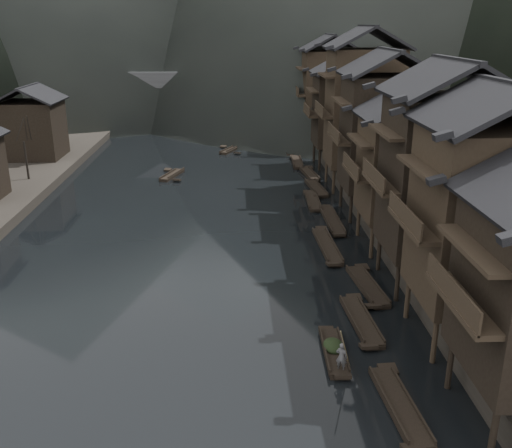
{
  "coord_description": "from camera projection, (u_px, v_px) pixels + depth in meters",
  "views": [
    {
      "loc": [
        4.02,
        -28.59,
        16.68
      ],
      "look_at": [
        5.59,
        11.48,
        2.5
      ],
      "focal_mm": 40.0,
      "sensor_mm": 36.0,
      "label": 1
    }
  ],
  "objects": [
    {
      "name": "water",
      "position": [
        166.0,
        334.0,
        32.35
      ],
      "size": [
        300.0,
        300.0,
        0.0
      ],
      "primitive_type": "plane",
      "color": "black",
      "rests_on": "ground"
    },
    {
      "name": "right_bank",
      "position": [
        482.0,
        157.0,
        71.03
      ],
      "size": [
        40.0,
        200.0,
        1.8
      ],
      "primitive_type": "cube",
      "color": "#2D2823",
      "rests_on": "ground"
    },
    {
      "name": "stilt_houses",
      "position": [
        388.0,
        118.0,
        48.96
      ],
      "size": [
        9.0,
        67.6,
        16.69
      ],
      "color": "black",
      "rests_on": "ground"
    },
    {
      "name": "moored_sampans",
      "position": [
        313.0,
        195.0,
        57.67
      ],
      "size": [
        3.11,
        72.77,
        0.47
      ],
      "color": "black",
      "rests_on": "water"
    },
    {
      "name": "midriver_boats",
      "position": [
        210.0,
        151.0,
        77.28
      ],
      "size": [
        9.38,
        30.06,
        0.44
      ],
      "color": "black",
      "rests_on": "water"
    },
    {
      "name": "stone_bridge",
      "position": [
        210.0,
        94.0,
        98.48
      ],
      "size": [
        40.0,
        6.0,
        9.0
      ],
      "color": "#4C4C4F",
      "rests_on": "ground"
    },
    {
      "name": "hero_sampan",
      "position": [
        334.0,
        352.0,
        30.25
      ],
      "size": [
        1.18,
        5.01,
        0.44
      ],
      "color": "black",
      "rests_on": "water"
    },
    {
      "name": "cargo_heap",
      "position": [
        333.0,
        340.0,
        30.28
      ],
      "size": [
        1.1,
        1.44,
        0.66
      ],
      "primitive_type": "ellipsoid",
      "color": "black",
      "rests_on": "hero_sampan"
    },
    {
      "name": "boatman",
      "position": [
        342.0,
        353.0,
        28.27
      ],
      "size": [
        0.68,
        0.59,
        1.58
      ],
      "primitive_type": "imported",
      "rotation": [
        0.0,
        0.0,
        2.68
      ],
      "color": "#565658",
      "rests_on": "hero_sampan"
    },
    {
      "name": "bamboo_pole",
      "position": [
        348.0,
        308.0,
        27.45
      ],
      "size": [
        1.09,
        1.87,
        3.39
      ],
      "primitive_type": "cylinder",
      "rotation": [
        0.55,
        0.0,
        -0.51
      ],
      "color": "#8C7A51",
      "rests_on": "boatman"
    }
  ]
}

